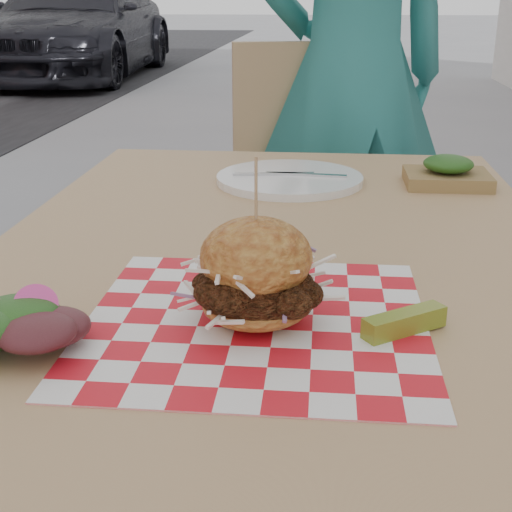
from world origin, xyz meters
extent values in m
imported|color=teal|center=(-0.17, 0.99, 0.86)|extent=(0.73, 0.60, 1.72)
imported|color=black|center=(-3.60, 8.70, 0.67)|extent=(2.01, 4.68, 1.34)
cube|color=tan|center=(-0.31, -0.19, 0.73)|extent=(0.80, 1.20, 0.04)
cylinder|color=#333338|center=(-0.65, 0.35, 0.35)|extent=(0.05, 0.05, 0.71)
cylinder|color=#333338|center=(0.03, 0.35, 0.35)|extent=(0.05, 0.05, 0.71)
cube|color=tan|center=(-0.31, 0.79, 0.45)|extent=(0.49, 0.49, 0.04)
cube|color=tan|center=(-0.34, 0.98, 0.70)|extent=(0.42, 0.12, 0.50)
cylinder|color=#333338|center=(-0.45, 0.57, 0.21)|extent=(0.03, 0.03, 0.43)
cylinder|color=#333338|center=(-0.09, 0.65, 0.21)|extent=(0.03, 0.03, 0.43)
cylinder|color=#333338|center=(-0.52, 0.93, 0.21)|extent=(0.03, 0.03, 0.43)
cylinder|color=#333338|center=(-0.16, 1.00, 0.21)|extent=(0.03, 0.03, 0.43)
cube|color=red|center=(-0.31, -0.46, 0.75)|extent=(0.36, 0.36, 0.00)
ellipsoid|color=#C18236|center=(-0.31, -0.46, 0.77)|extent=(0.11, 0.11, 0.04)
ellipsoid|color=brown|center=(-0.31, -0.46, 0.79)|extent=(0.13, 0.12, 0.06)
ellipsoid|color=#C18236|center=(-0.31, -0.46, 0.82)|extent=(0.12, 0.12, 0.08)
cylinder|color=tan|center=(-0.31, -0.46, 0.88)|extent=(0.00, 0.00, 0.09)
cube|color=olive|center=(-0.16, -0.47, 0.76)|extent=(0.09, 0.07, 0.02)
ellipsoid|color=#3F1419|center=(-0.52, -0.53, 0.76)|extent=(0.08, 0.08, 0.03)
ellipsoid|color=#144513|center=(-0.53, -0.51, 0.76)|extent=(0.08, 0.08, 0.03)
ellipsoid|color=#144513|center=(-0.57, -0.52, 0.76)|extent=(0.08, 0.08, 0.03)
ellipsoid|color=#144513|center=(-0.53, -0.56, 0.76)|extent=(0.08, 0.08, 0.03)
cylinder|color=#EF429F|center=(-0.53, -0.51, 0.79)|extent=(0.05, 0.05, 0.04)
cylinder|color=white|center=(-0.31, 0.14, 0.76)|extent=(0.27, 0.27, 0.01)
cube|color=silver|center=(-0.34, 0.14, 0.77)|extent=(0.15, 0.03, 0.00)
cube|color=silver|center=(-0.28, 0.14, 0.77)|extent=(0.15, 0.03, 0.00)
cube|color=olive|center=(-0.02, 0.15, 0.76)|extent=(0.15, 0.12, 0.02)
ellipsoid|color=#144513|center=(-0.02, 0.15, 0.79)|extent=(0.09, 0.09, 0.03)
camera|label=1|loc=(-0.25, -1.14, 1.08)|focal=50.00mm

